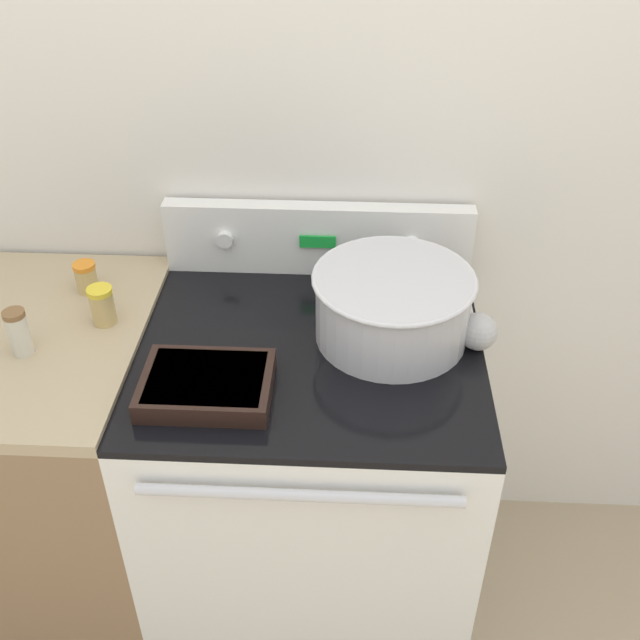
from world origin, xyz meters
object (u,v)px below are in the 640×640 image
casserole_dish (207,384)px  spice_jar_brown_cap (19,332)px  mixing_bowl (393,303)px  ladle (478,330)px  spice_jar_yellow_cap (102,305)px  spice_jar_orange_cap (86,277)px

casserole_dish → spice_jar_brown_cap: 0.43m
mixing_bowl → spice_jar_brown_cap: (-0.80, -0.12, -0.02)m
ladle → spice_jar_yellow_cap: (-0.85, 0.03, 0.02)m
mixing_bowl → spice_jar_brown_cap: bearing=-171.6°
spice_jar_orange_cap → spice_jar_brown_cap: 0.26m
casserole_dish → spice_jar_brown_cap: bearing=166.6°
ladle → spice_jar_brown_cap: (-0.99, -0.09, 0.03)m
spice_jar_brown_cap → spice_jar_orange_cap: bearing=74.5°
ladle → spice_jar_yellow_cap: 0.85m
spice_jar_brown_cap → ladle: bearing=5.4°
casserole_dish → spice_jar_brown_cap: size_ratio=2.46×
mixing_bowl → casserole_dish: 0.44m
ladle → spice_jar_yellow_cap: bearing=178.3°
spice_jar_yellow_cap → spice_jar_orange_cap: bearing=121.6°
ladle → spice_jar_brown_cap: bearing=-174.6°
ladle → spice_jar_brown_cap: 1.00m
mixing_bowl → casserole_dish: bearing=-150.2°
ladle → spice_jar_orange_cap: size_ratio=3.66×
mixing_bowl → spice_jar_orange_cap: (-0.73, 0.13, -0.04)m
casserole_dish → spice_jar_yellow_cap: bearing=141.4°
spice_jar_orange_cap → casserole_dish: bearing=-44.4°
casserole_dish → spice_jar_yellow_cap: 0.35m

